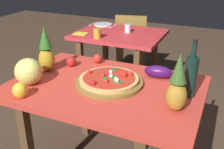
{
  "coord_description": "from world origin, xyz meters",
  "views": [
    {
      "loc": [
        0.71,
        -1.49,
        1.57
      ],
      "look_at": [
        0.02,
        0.08,
        0.81
      ],
      "focal_mm": 43.81,
      "sensor_mm": 36.0,
      "label": 1
    }
  ],
  "objects_px": {
    "pizza_board": "(109,82)",
    "fork_utensil": "(93,24)",
    "pineapple_right": "(46,52)",
    "display_table": "(105,97)",
    "tomato_at_corner": "(97,59)",
    "tomato_by_bottle": "(71,62)",
    "pineapple_left": "(177,86)",
    "bell_pepper": "(20,90)",
    "dining_chair": "(131,41)",
    "drinking_glass_juice": "(97,33)",
    "dinner_plate": "(103,24)",
    "napkin_folded": "(81,34)",
    "background_table": "(119,43)",
    "knife_utensil": "(114,26)",
    "melon": "(28,72)",
    "drinking_glass_water": "(128,28)",
    "eggplant": "(158,72)",
    "pizza": "(109,79)",
    "wine_bottle": "(191,75)"
  },
  "relations": [
    {
      "from": "dining_chair",
      "to": "napkin_folded",
      "type": "distance_m",
      "value": 0.92
    },
    {
      "from": "pizza_board",
      "to": "fork_utensil",
      "type": "distance_m",
      "value": 1.72
    },
    {
      "from": "pineapple_left",
      "to": "napkin_folded",
      "type": "height_order",
      "value": "pineapple_left"
    },
    {
      "from": "bell_pepper",
      "to": "napkin_folded",
      "type": "height_order",
      "value": "bell_pepper"
    },
    {
      "from": "drinking_glass_juice",
      "to": "knife_utensil",
      "type": "relative_size",
      "value": 0.56
    },
    {
      "from": "tomato_by_bottle",
      "to": "dinner_plate",
      "type": "height_order",
      "value": "tomato_by_bottle"
    },
    {
      "from": "background_table",
      "to": "tomato_by_bottle",
      "type": "xyz_separation_m",
      "value": [
        0.03,
        -1.07,
        0.16
      ]
    },
    {
      "from": "pizza_board",
      "to": "wine_bottle",
      "type": "xyz_separation_m",
      "value": [
        0.52,
        0.05,
        0.12
      ]
    },
    {
      "from": "background_table",
      "to": "melon",
      "type": "relative_size",
      "value": 5.27
    },
    {
      "from": "pizza_board",
      "to": "fork_utensil",
      "type": "height_order",
      "value": "pizza_board"
    },
    {
      "from": "background_table",
      "to": "knife_utensil",
      "type": "bearing_deg",
      "value": 126.19
    },
    {
      "from": "pineapple_left",
      "to": "fork_utensil",
      "type": "xyz_separation_m",
      "value": [
        -1.37,
        1.63,
        -0.15
      ]
    },
    {
      "from": "bell_pepper",
      "to": "drinking_glass_juice",
      "type": "relative_size",
      "value": 1.01
    },
    {
      "from": "bell_pepper",
      "to": "eggplant",
      "type": "relative_size",
      "value": 0.51
    },
    {
      "from": "pizza",
      "to": "fork_utensil",
      "type": "relative_size",
      "value": 2.22
    },
    {
      "from": "pineapple_right",
      "to": "tomato_by_bottle",
      "type": "distance_m",
      "value": 0.22
    },
    {
      "from": "tomato_by_bottle",
      "to": "drinking_glass_water",
      "type": "xyz_separation_m",
      "value": [
        0.05,
        1.1,
        0.01
      ]
    },
    {
      "from": "pineapple_right",
      "to": "display_table",
      "type": "bearing_deg",
      "value": -5.73
    },
    {
      "from": "melon",
      "to": "tomato_by_bottle",
      "type": "relative_size",
      "value": 2.35
    },
    {
      "from": "pizza",
      "to": "dinner_plate",
      "type": "relative_size",
      "value": 1.82
    },
    {
      "from": "pizza_board",
      "to": "bell_pepper",
      "type": "xyz_separation_m",
      "value": [
        -0.42,
        -0.39,
        0.03
      ]
    },
    {
      "from": "pineapple_right",
      "to": "dinner_plate",
      "type": "relative_size",
      "value": 1.54
    },
    {
      "from": "dining_chair",
      "to": "drinking_glass_juice",
      "type": "height_order",
      "value": "drinking_glass_juice"
    },
    {
      "from": "melon",
      "to": "tomato_at_corner",
      "type": "bearing_deg",
      "value": 65.21
    },
    {
      "from": "pineapple_right",
      "to": "dinner_plate",
      "type": "bearing_deg",
      "value": 99.02
    },
    {
      "from": "display_table",
      "to": "dining_chair",
      "type": "bearing_deg",
      "value": 104.64
    },
    {
      "from": "fork_utensil",
      "to": "tomato_by_bottle",
      "type": "bearing_deg",
      "value": -69.4
    },
    {
      "from": "dining_chair",
      "to": "tomato_by_bottle",
      "type": "bearing_deg",
      "value": 80.16
    },
    {
      "from": "eggplant",
      "to": "drinking_glass_water",
      "type": "height_order",
      "value": "drinking_glass_water"
    },
    {
      "from": "background_table",
      "to": "drinking_glass_juice",
      "type": "height_order",
      "value": "drinking_glass_juice"
    },
    {
      "from": "wine_bottle",
      "to": "display_table",
      "type": "bearing_deg",
      "value": -171.58
    },
    {
      "from": "pizza_board",
      "to": "pineapple_left",
      "type": "height_order",
      "value": "pineapple_left"
    },
    {
      "from": "tomato_at_corner",
      "to": "fork_utensil",
      "type": "relative_size",
      "value": 0.41
    },
    {
      "from": "dining_chair",
      "to": "bell_pepper",
      "type": "xyz_separation_m",
      "value": [
        0.08,
        -2.23,
        0.32
      ]
    },
    {
      "from": "pizza",
      "to": "drinking_glass_juice",
      "type": "distance_m",
      "value": 1.1
    },
    {
      "from": "display_table",
      "to": "pizza_board",
      "type": "height_order",
      "value": "pizza_board"
    },
    {
      "from": "pizza_board",
      "to": "pineapple_left",
      "type": "relative_size",
      "value": 1.35
    },
    {
      "from": "drinking_glass_juice",
      "to": "pineapple_right",
      "type": "bearing_deg",
      "value": -87.26
    },
    {
      "from": "tomato_by_bottle",
      "to": "dinner_plate",
      "type": "distance_m",
      "value": 1.35
    },
    {
      "from": "background_table",
      "to": "wine_bottle",
      "type": "distance_m",
      "value": 1.54
    },
    {
      "from": "napkin_folded",
      "to": "eggplant",
      "type": "bearing_deg",
      "value": -35.8
    },
    {
      "from": "pizza",
      "to": "wine_bottle",
      "type": "height_order",
      "value": "wine_bottle"
    },
    {
      "from": "melon",
      "to": "napkin_folded",
      "type": "relative_size",
      "value": 1.3
    },
    {
      "from": "wine_bottle",
      "to": "pineapple_right",
      "type": "xyz_separation_m",
      "value": [
        -1.04,
        -0.03,
        0.01
      ]
    },
    {
      "from": "dining_chair",
      "to": "pizza",
      "type": "bearing_deg",
      "value": 92.07
    },
    {
      "from": "pineapple_right",
      "to": "dining_chair",
      "type": "bearing_deg",
      "value": 89.61
    },
    {
      "from": "pineapple_left",
      "to": "tomato_at_corner",
      "type": "bearing_deg",
      "value": 147.0
    },
    {
      "from": "pizza",
      "to": "tomato_by_bottle",
      "type": "xyz_separation_m",
      "value": [
        -0.41,
        0.17,
        -0.0
      ]
    },
    {
      "from": "bell_pepper",
      "to": "dining_chair",
      "type": "bearing_deg",
      "value": 92.16
    },
    {
      "from": "tomato_at_corner",
      "to": "pineapple_right",
      "type": "bearing_deg",
      "value": -132.5
    }
  ]
}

